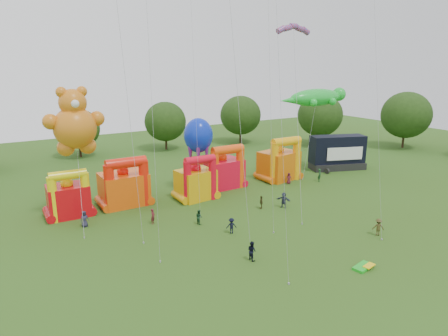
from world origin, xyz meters
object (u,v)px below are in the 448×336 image
bouncy_castle_0 (69,198)px  spectator_0 (84,219)px  stage_trailer (337,153)px  octopus_kite (201,148)px  bouncy_castle_2 (197,182)px  gecko_kite (312,121)px  spectator_4 (261,202)px  teddy_bear_kite (77,145)px

bouncy_castle_0 → spectator_0: (0.77, -4.14, -1.28)m
bouncy_castle_0 → spectator_0: bouncy_castle_0 is taller
spectator_0 → stage_trailer: bearing=-1.7°
octopus_kite → bouncy_castle_2: bearing=-128.1°
gecko_kite → spectator_0: 36.08m
octopus_kite → bouncy_castle_0: bearing=-177.7°
gecko_kite → octopus_kite: 18.66m
spectator_0 → spectator_4: spectator_0 is taller
gecko_kite → bouncy_castle_0: bearing=178.9°
bouncy_castle_2 → gecko_kite: gecko_kite is taller
octopus_kite → spectator_4: size_ratio=6.29×
bouncy_castle_2 → stage_trailer: 26.84m
bouncy_castle_2 → teddy_bear_kite: teddy_bear_kite is taller
teddy_bear_kite → spectator_0: 7.93m
stage_trailer → spectator_0: size_ratio=5.29×
spectator_4 → bouncy_castle_2: bearing=-115.2°
spectator_4 → octopus_kite: bearing=-134.1°
bouncy_castle_2 → spectator_0: 14.72m
bouncy_castle_0 → stage_trailer: size_ratio=0.60×
bouncy_castle_0 → spectator_0: bearing=-79.4°
spectator_4 → bouncy_castle_0: bearing=-84.9°
stage_trailer → octopus_kite: (-24.62, 1.07, 3.35)m
teddy_bear_kite → gecko_kite: teddy_bear_kite is taller
bouncy_castle_2 → gecko_kite: bearing=3.8°
bouncy_castle_0 → spectator_4: (20.37, -9.25, -1.38)m
stage_trailer → teddy_bear_kite: 41.46m
stage_trailer → spectator_0: (-41.29, -3.76, -1.80)m
stage_trailer → spectator_0: bearing=-174.8°
stage_trailer → gecko_kite: bearing=-177.2°
spectator_0 → spectator_4: size_ratio=1.12×
bouncy_castle_0 → bouncy_castle_2: (15.28, -2.06, 0.09)m
stage_trailer → gecko_kite: size_ratio=0.71×
bouncy_castle_0 → teddy_bear_kite: bearing=-63.0°
teddy_bear_kite → bouncy_castle_2: bearing=0.0°
bouncy_castle_2 → spectator_4: size_ratio=3.69×
bouncy_castle_2 → spectator_0: bearing=-171.8°
teddy_bear_kite → octopus_kite: (16.39, 2.76, -2.50)m
teddy_bear_kite → gecko_kite: (34.84, 1.39, -0.13)m
bouncy_castle_0 → bouncy_castle_2: size_ratio=0.96×
bouncy_castle_2 → octopus_kite: octopus_kite is taller
teddy_bear_kite → spectator_4: 22.02m
bouncy_castle_0 → teddy_bear_kite: 6.77m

